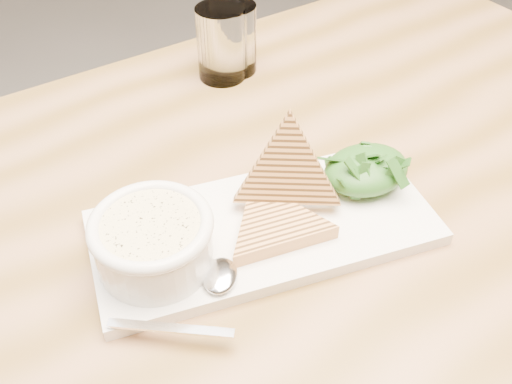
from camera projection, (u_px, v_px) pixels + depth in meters
name	position (u px, v px, depth m)	size (l,w,h in m)	color
table_top	(312.00, 185.00, 0.78)	(1.26, 0.84, 0.04)	#986C45
table_leg_br	(419.00, 134.00, 1.46)	(0.06, 0.06, 0.68)	#986C45
platter	(264.00, 227.00, 0.68)	(0.40, 0.18, 0.02)	white
soup_bowl	(154.00, 246.00, 0.62)	(0.13, 0.13, 0.05)	white
soup	(151.00, 226.00, 0.59)	(0.11, 0.11, 0.01)	beige
bowl_rim	(150.00, 225.00, 0.59)	(0.13, 0.13, 0.01)	white
sandwich_flat	(275.00, 225.00, 0.66)	(0.15, 0.15, 0.02)	#CE8D4B
sandwich_lean	(288.00, 172.00, 0.67)	(0.15, 0.15, 0.08)	#CE8D4B
salad_base	(366.00, 169.00, 0.71)	(0.11, 0.09, 0.04)	#103E0E
arugula_pile	(367.00, 166.00, 0.71)	(0.11, 0.10, 0.05)	#386A26
spoon_bowl	(220.00, 276.00, 0.61)	(0.04, 0.05, 0.01)	silver
spoon_handle	(171.00, 328.00, 0.56)	(0.13, 0.01, 0.00)	silver
glass_near	(221.00, 44.00, 0.91)	(0.08, 0.08, 0.12)	white
glass_far	(234.00, 39.00, 0.93)	(0.07, 0.07, 0.11)	white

